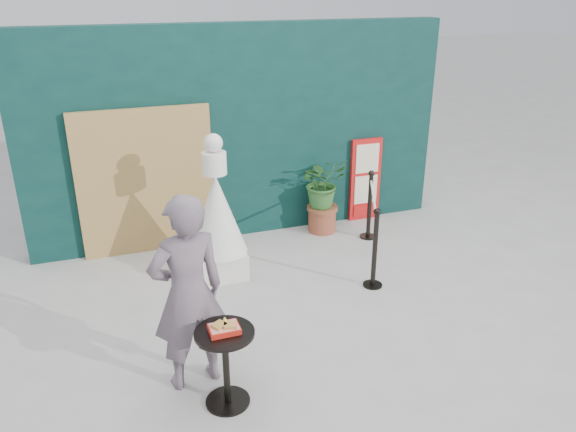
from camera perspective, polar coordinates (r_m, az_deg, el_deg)
name	(u,v)px	position (r m, az deg, el deg)	size (l,w,h in m)	color
ground	(327,347)	(5.96, 3.99, -13.18)	(60.00, 60.00, 0.00)	#ADAAA5
back_wall	(242,133)	(8.06, -4.72, 8.36)	(6.00, 0.30, 3.00)	black
bamboo_fence	(146,182)	(7.77, -14.20, 3.34)	(1.80, 0.08, 2.00)	tan
woman	(188,294)	(5.08, -10.14, -7.78)	(0.69, 0.45, 1.88)	#6A5B63
menu_board	(365,180)	(8.79, 7.86, 3.68)	(0.50, 0.07, 1.30)	red
statue	(217,220)	(7.01, -7.20, -0.40)	(0.72, 0.72, 1.85)	silver
cafe_table	(226,356)	(5.03, -6.36, -13.97)	(0.52, 0.52, 0.75)	black
food_basket	(224,328)	(4.87, -6.49, -11.22)	(0.26, 0.19, 0.11)	red
planter	(323,189)	(8.27, 3.56, 2.76)	(0.68, 0.59, 1.16)	brown
stanchion_barrier	(372,226)	(7.52, 8.52, -1.01)	(0.84, 1.54, 1.03)	black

